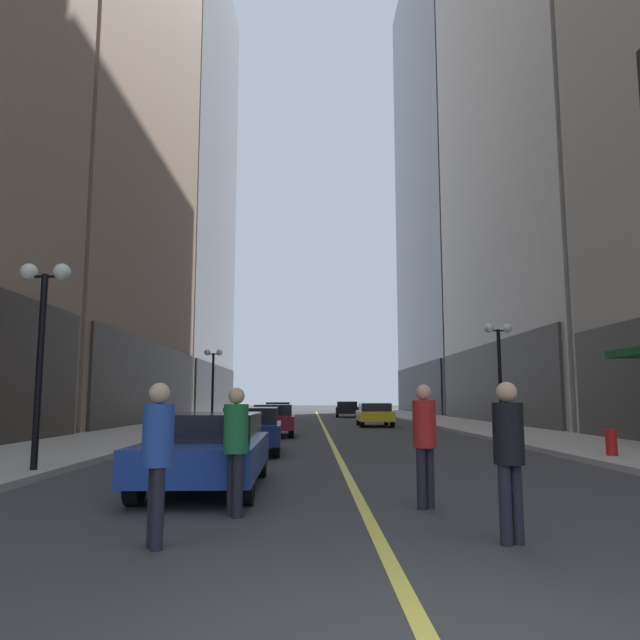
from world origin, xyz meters
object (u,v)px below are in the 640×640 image
(car_black, at_px, (347,409))
(pedestrian_in_black_coat, at_px, (509,448))
(car_blue, at_px, (209,447))
(pedestrian_in_blue_hoodie, at_px, (158,450))
(street_lamp_left_near, at_px, (43,318))
(street_lamp_left_far, at_px, (213,369))
(street_lamp_right_mid, at_px, (499,354))
(car_navy, at_px, (252,428))
(car_white, at_px, (278,411))
(pedestrian_in_red_jacket, at_px, (425,435))
(pedestrian_in_green_parka, at_px, (236,440))
(car_yellow, at_px, (375,414))
(car_maroon, at_px, (273,419))
(fire_hydrant_right, at_px, (611,445))

(car_black, relative_size, pedestrian_in_black_coat, 2.51)
(car_blue, distance_m, pedestrian_in_blue_hoodie, 4.30)
(pedestrian_in_blue_hoodie, bearing_deg, street_lamp_left_near, 123.83)
(street_lamp_left_near, bearing_deg, car_black, 77.35)
(street_lamp_left_far, height_order, street_lamp_right_mid, same)
(car_navy, relative_size, car_white, 0.99)
(pedestrian_in_blue_hoodie, relative_size, street_lamp_left_near, 0.40)
(car_navy, height_order, street_lamp_left_near, street_lamp_left_near)
(pedestrian_in_blue_hoodie, bearing_deg, pedestrian_in_red_jacket, 34.14)
(car_blue, xyz_separation_m, pedestrian_in_green_parka, (0.79, -2.56, 0.30))
(pedestrian_in_black_coat, distance_m, street_lamp_left_far, 29.44)
(pedestrian_in_blue_hoodie, bearing_deg, street_lamp_right_mid, 61.02)
(car_blue, bearing_deg, car_black, 83.02)
(car_navy, relative_size, car_black, 0.91)
(car_blue, distance_m, street_lamp_right_mid, 14.96)
(pedestrian_in_blue_hoodie, distance_m, street_lamp_left_near, 7.44)
(pedestrian_in_red_jacket, bearing_deg, pedestrian_in_black_coat, -76.19)
(pedestrian_in_green_parka, xyz_separation_m, street_lamp_left_near, (-4.59, 4.17, 2.24))
(car_yellow, bearing_deg, pedestrian_in_green_parka, -100.20)
(car_navy, distance_m, pedestrian_in_red_jacket, 9.61)
(car_blue, relative_size, pedestrian_in_blue_hoodie, 2.65)
(car_navy, distance_m, street_lamp_right_mid, 10.38)
(pedestrian_in_blue_hoodie, relative_size, pedestrian_in_red_jacket, 0.98)
(car_navy, relative_size, pedestrian_in_blue_hoodie, 2.31)
(street_lamp_left_far, bearing_deg, pedestrian_in_red_jacket, -74.38)
(car_maroon, distance_m, car_yellow, 10.17)
(car_yellow, distance_m, street_lamp_left_near, 24.19)
(car_yellow, bearing_deg, car_navy, -107.88)
(pedestrian_in_black_coat, relative_size, street_lamp_right_mid, 0.40)
(car_navy, bearing_deg, street_lamp_right_mid, 27.96)
(car_navy, bearing_deg, pedestrian_in_blue_hoodie, -89.76)
(car_yellow, xyz_separation_m, pedestrian_in_blue_hoodie, (-5.38, -28.07, 0.31))
(car_black, bearing_deg, car_blue, -96.98)
(pedestrian_in_blue_hoodie, relative_size, fire_hydrant_right, 2.20)
(car_yellow, relative_size, street_lamp_left_near, 0.95)
(car_white, xyz_separation_m, street_lamp_left_near, (-3.46, -29.06, 2.54))
(car_black, bearing_deg, car_navy, -98.23)
(car_maroon, relative_size, pedestrian_in_red_jacket, 2.33)
(pedestrian_in_black_coat, bearing_deg, street_lamp_left_far, 105.48)
(car_navy, height_order, pedestrian_in_red_jacket, pedestrian_in_red_jacket)
(pedestrian_in_red_jacket, distance_m, fire_hydrant_right, 8.86)
(car_yellow, bearing_deg, pedestrian_in_black_coat, -93.06)
(car_black, relative_size, fire_hydrant_right, 5.59)
(car_black, bearing_deg, street_lamp_left_near, -102.65)
(car_navy, bearing_deg, car_yellow, 72.12)
(car_navy, relative_size, fire_hydrant_right, 5.10)
(street_lamp_left_near, distance_m, street_lamp_right_mid, 16.29)
(street_lamp_left_far, distance_m, street_lamp_right_mid, 17.84)
(pedestrian_in_green_parka, bearing_deg, car_blue, 107.17)
(car_yellow, height_order, street_lamp_right_mid, street_lamp_right_mid)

